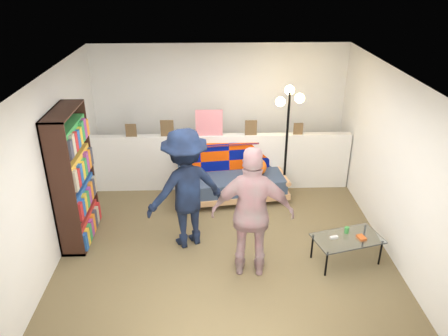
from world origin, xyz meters
name	(u,v)px	position (x,y,z in m)	size (l,w,h in m)	color
ground	(225,247)	(0.00, 0.00, 0.00)	(5.00, 5.00, 0.00)	brown
room_shell	(224,124)	(0.00, 0.47, 1.67)	(4.60, 5.05, 2.45)	silver
half_wall_ledge	(221,162)	(0.00, 1.80, 0.50)	(4.45, 0.15, 1.00)	silver
ledge_decor	(208,126)	(-0.23, 1.78, 1.18)	(2.97, 0.02, 0.45)	brown
futon_sofa	(232,177)	(0.17, 1.48, 0.37)	(1.92, 1.09, 0.79)	tan
bookshelf	(74,182)	(-2.08, 0.33, 0.90)	(0.32, 0.97, 1.93)	black
coffee_table	(348,239)	(1.61, -0.36, 0.35)	(0.98, 0.70, 0.46)	black
floor_lamp	(288,121)	(1.05, 1.44, 1.36)	(0.44, 0.34, 1.91)	black
person_left	(186,189)	(-0.53, 0.16, 0.86)	(1.11, 0.64, 1.72)	black
person_right	(253,214)	(0.32, -0.53, 0.87)	(1.02, 0.42, 1.74)	pink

